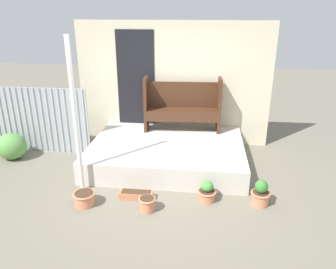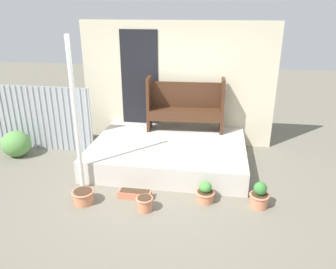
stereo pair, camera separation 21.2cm
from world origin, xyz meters
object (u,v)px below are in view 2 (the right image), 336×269
flower_pot_right (205,193)px  planter_box_rect (135,194)px  flower_pot_middle (145,203)px  bench (185,104)px  shrub_by_fence (16,144)px  support_post (76,118)px  flower_pot_left (83,196)px  flower_pot_far_right (259,196)px

flower_pot_right → planter_box_rect: flower_pot_right is taller
planter_box_rect → flower_pot_middle: bearing=-53.4°
bench → shrub_by_fence: bearing=-167.0°
flower_pot_right → shrub_by_fence: size_ratio=0.58×
flower_pot_middle → flower_pot_right: bearing=23.3°
support_post → flower_pot_right: support_post is taller
bench → flower_pot_right: bearing=-78.1°
bench → flower_pot_middle: 2.59m
flower_pot_left → shrub_by_fence: bearing=144.6°
bench → flower_pot_middle: (-0.33, -2.43, -0.85)m
bench → flower_pot_right: size_ratio=4.61×
flower_pot_far_right → flower_pot_right: bearing=179.0°
flower_pot_left → flower_pot_right: 1.89m
support_post → shrub_by_fence: bearing=151.1°
flower_pot_right → planter_box_rect: bearing=-176.6°
flower_pot_left → flower_pot_middle: 0.98m
flower_pot_right → planter_box_rect: (-1.11, -0.07, -0.09)m
bench → flower_pot_middle: bearing=-100.9°
support_post → planter_box_rect: size_ratio=4.74×
flower_pot_right → flower_pot_far_right: (0.81, -0.01, 0.03)m
flower_pot_right → planter_box_rect: size_ratio=0.65×
support_post → shrub_by_fence: size_ratio=4.22×
flower_pot_left → flower_pot_middle: (0.98, -0.04, 0.00)m
flower_pot_right → flower_pot_far_right: bearing=-1.0°
flower_pot_right → shrub_by_fence: 4.02m
flower_pot_left → bench: bearing=61.2°
shrub_by_fence → flower_pot_left: bearing=-35.4°
flower_pot_middle → flower_pot_far_right: 1.73m
flower_pot_middle → flower_pot_far_right: size_ratio=0.63×
support_post → flower_pot_left: support_post is taller
flower_pot_far_right → planter_box_rect: 1.93m
bench → flower_pot_far_right: bearing=-59.6°
bench → planter_box_rect: size_ratio=3.01×
planter_box_rect → support_post: bearing=170.9°
bench → flower_pot_right: 2.28m
flower_pot_middle → flower_pot_far_right: bearing=12.2°
flower_pot_middle → flower_pot_right: size_ratio=0.76×
support_post → flower_pot_middle: bearing=-21.6°
flower_pot_far_right → shrub_by_fence: size_ratio=0.71×
support_post → shrub_by_fence: 2.30m
bench → flower_pot_far_right: (1.36, -2.06, -0.79)m
support_post → flower_pot_far_right: bearing=-1.9°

